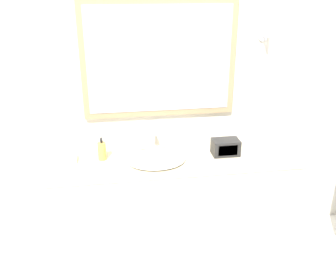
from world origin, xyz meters
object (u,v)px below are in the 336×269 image
at_px(sink_basin, 156,158).
at_px(soap_bottle, 102,151).
at_px(appliance_box, 226,147).
at_px(picture_frame, 284,148).

height_order(sink_basin, soap_bottle, sink_basin).
relative_size(appliance_box, picture_frame, 1.69).
distance_m(sink_basin, appliance_box, 0.55).
height_order(appliance_box, picture_frame, same).
bearing_deg(soap_bottle, sink_basin, -12.05).
relative_size(soap_bottle, appliance_box, 0.86).
bearing_deg(soap_bottle, picture_frame, -5.58).
relative_size(sink_basin, picture_frame, 3.57).
bearing_deg(appliance_box, picture_frame, -9.95).
bearing_deg(appliance_box, sink_basin, -177.17).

